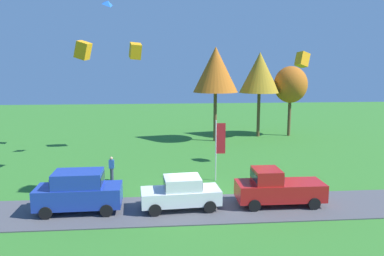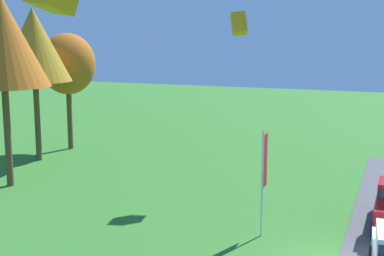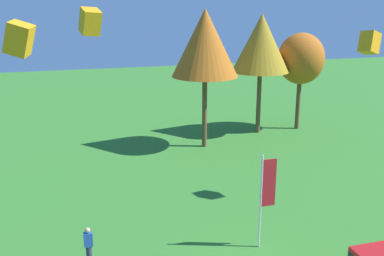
{
  "view_description": "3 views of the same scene",
  "coord_description": "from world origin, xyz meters",
  "px_view_note": "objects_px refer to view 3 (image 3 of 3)",
  "views": [
    {
      "loc": [
        -1.9,
        -21.99,
        7.96
      ],
      "look_at": [
        0.48,
        4.72,
        3.57
      ],
      "focal_mm": 35.0,
      "sensor_mm": 36.0,
      "label": 1
    },
    {
      "loc": [
        -17.93,
        -1.59,
        8.01
      ],
      "look_at": [
        -0.41,
        5.37,
        4.67
      ],
      "focal_mm": 50.0,
      "sensor_mm": 36.0,
      "label": 2
    },
    {
      "loc": [
        -5.89,
        -12.84,
        10.59
      ],
      "look_at": [
        -0.24,
        6.14,
        4.93
      ],
      "focal_mm": 42.0,
      "sensor_mm": 36.0,
      "label": 3
    }
  ],
  "objects_px": {
    "kite_box_near_flag": "(90,22)",
    "tree_far_right": "(301,59)",
    "person_beside_suv": "(89,246)",
    "kite_box_trailing_tail": "(19,39)",
    "tree_far_left": "(205,43)",
    "flag_banner": "(266,189)",
    "kite_box_over_trees": "(369,43)",
    "tree_right_of_center": "(261,43)"
  },
  "relations": [
    {
      "from": "kite_box_near_flag",
      "to": "tree_far_right",
      "type": "bearing_deg",
      "value": 20.21
    },
    {
      "from": "person_beside_suv",
      "to": "kite_box_near_flag",
      "type": "distance_m",
      "value": 12.95
    },
    {
      "from": "tree_far_right",
      "to": "kite_box_trailing_tail",
      "type": "bearing_deg",
      "value": -145.7
    },
    {
      "from": "person_beside_suv",
      "to": "tree_far_right",
      "type": "height_order",
      "value": "tree_far_right"
    },
    {
      "from": "tree_far_left",
      "to": "flag_banner",
      "type": "bearing_deg",
      "value": -97.45
    },
    {
      "from": "tree_far_left",
      "to": "kite_box_trailing_tail",
      "type": "bearing_deg",
      "value": -134.54
    },
    {
      "from": "tree_far_left",
      "to": "kite_box_over_trees",
      "type": "height_order",
      "value": "tree_far_left"
    },
    {
      "from": "person_beside_suv",
      "to": "kite_box_trailing_tail",
      "type": "height_order",
      "value": "kite_box_trailing_tail"
    },
    {
      "from": "kite_box_over_trees",
      "to": "tree_right_of_center",
      "type": "bearing_deg",
      "value": 88.77
    },
    {
      "from": "tree_far_left",
      "to": "tree_far_right",
      "type": "distance_m",
      "value": 9.56
    },
    {
      "from": "person_beside_suv",
      "to": "kite_box_trailing_tail",
      "type": "xyz_separation_m",
      "value": [
        -1.99,
        1.99,
        8.26
      ]
    },
    {
      "from": "person_beside_suv",
      "to": "tree_right_of_center",
      "type": "bearing_deg",
      "value": 46.93
    },
    {
      "from": "kite_box_trailing_tail",
      "to": "flag_banner",
      "type": "bearing_deg",
      "value": -15.62
    },
    {
      "from": "kite_box_over_trees",
      "to": "person_beside_suv",
      "type": "bearing_deg",
      "value": -170.06
    },
    {
      "from": "kite_box_trailing_tail",
      "to": "kite_box_near_flag",
      "type": "xyz_separation_m",
      "value": [
        3.28,
        7.65,
        0.28
      ]
    },
    {
      "from": "tree_far_right",
      "to": "kite_box_near_flag",
      "type": "distance_m",
      "value": 18.68
    },
    {
      "from": "tree_right_of_center",
      "to": "kite_box_over_trees",
      "type": "relative_size",
      "value": 9.08
    },
    {
      "from": "tree_far_right",
      "to": "kite_box_over_trees",
      "type": "xyz_separation_m",
      "value": [
        -3.99,
        -13.43,
        2.59
      ]
    },
    {
      "from": "tree_far_right",
      "to": "kite_box_near_flag",
      "type": "xyz_separation_m",
      "value": [
        -17.22,
        -6.34,
        3.49
      ]
    },
    {
      "from": "tree_far_right",
      "to": "kite_box_trailing_tail",
      "type": "xyz_separation_m",
      "value": [
        -20.51,
        -13.99,
        3.22
      ]
    },
    {
      "from": "person_beside_suv",
      "to": "tree_far_left",
      "type": "bearing_deg",
      "value": 55.26
    },
    {
      "from": "kite_box_over_trees",
      "to": "kite_box_near_flag",
      "type": "relative_size",
      "value": 0.77
    },
    {
      "from": "tree_right_of_center",
      "to": "kite_box_trailing_tail",
      "type": "xyz_separation_m",
      "value": [
        -16.8,
        -13.86,
        1.84
      ]
    },
    {
      "from": "tree_far_left",
      "to": "tree_far_right",
      "type": "relative_size",
      "value": 1.25
    },
    {
      "from": "person_beside_suv",
      "to": "kite_box_near_flag",
      "type": "height_order",
      "value": "kite_box_near_flag"
    },
    {
      "from": "person_beside_suv",
      "to": "tree_far_right",
      "type": "bearing_deg",
      "value": 40.79
    },
    {
      "from": "person_beside_suv",
      "to": "tree_far_left",
      "type": "distance_m",
      "value": 17.88
    },
    {
      "from": "kite_box_trailing_tail",
      "to": "person_beside_suv",
      "type": "bearing_deg",
      "value": -45.09
    },
    {
      "from": "flag_banner",
      "to": "kite_box_near_flag",
      "type": "xyz_separation_m",
      "value": [
        -6.27,
        10.32,
        6.68
      ]
    },
    {
      "from": "tree_far_left",
      "to": "kite_box_trailing_tail",
      "type": "xyz_separation_m",
      "value": [
        -11.41,
        -11.6,
        1.49
      ]
    },
    {
      "from": "tree_right_of_center",
      "to": "kite_box_over_trees",
      "type": "xyz_separation_m",
      "value": [
        -0.28,
        -13.3,
        1.22
      ]
    },
    {
      "from": "tree_far_left",
      "to": "kite_box_trailing_tail",
      "type": "distance_m",
      "value": 16.34
    },
    {
      "from": "tree_far_left",
      "to": "kite_box_near_flag",
      "type": "distance_m",
      "value": 9.21
    },
    {
      "from": "tree_right_of_center",
      "to": "tree_far_right",
      "type": "bearing_deg",
      "value": 2.03
    },
    {
      "from": "tree_far_right",
      "to": "flag_banner",
      "type": "height_order",
      "value": "tree_far_right"
    },
    {
      "from": "tree_right_of_center",
      "to": "flag_banner",
      "type": "relative_size",
      "value": 2.22
    },
    {
      "from": "tree_right_of_center",
      "to": "person_beside_suv",
      "type": "bearing_deg",
      "value": -133.07
    },
    {
      "from": "tree_right_of_center",
      "to": "kite_box_near_flag",
      "type": "bearing_deg",
      "value": -155.34
    },
    {
      "from": "tree_far_left",
      "to": "tree_far_right",
      "type": "bearing_deg",
      "value": 14.72
    },
    {
      "from": "flag_banner",
      "to": "kite_box_trailing_tail",
      "type": "relative_size",
      "value": 3.59
    },
    {
      "from": "kite_box_trailing_tail",
      "to": "kite_box_near_flag",
      "type": "relative_size",
      "value": 0.87
    },
    {
      "from": "tree_right_of_center",
      "to": "tree_far_right",
      "type": "distance_m",
      "value": 3.95
    }
  ]
}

